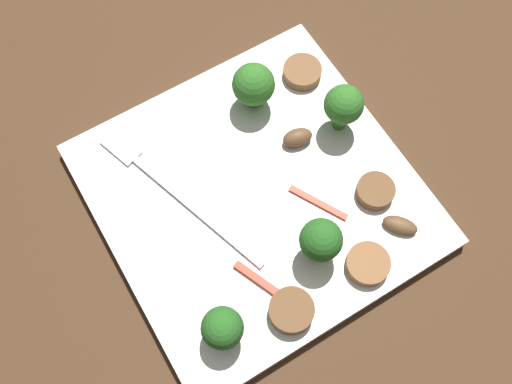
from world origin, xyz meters
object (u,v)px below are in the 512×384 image
broccoli_floret_3 (344,106)px  sausage_slice_2 (291,311)px  pepper_strip_3 (318,203)px  sausage_slice_3 (375,191)px  mushroom_2 (400,225)px  broccoli_floret_1 (222,328)px  sausage_slice_0 (302,72)px  sausage_slice_1 (368,264)px  pepper_strip_0 (258,279)px  plate (256,195)px  fork (169,188)px  broccoli_floret_2 (321,240)px  mushroom_0 (297,137)px  broccoli_floret_0 (254,85)px

broccoli_floret_3 → sausage_slice_2: (-0.12, 0.13, -0.03)m
pepper_strip_3 → sausage_slice_3: bearing=-110.6°
sausage_slice_2 → mushroom_2: sausage_slice_2 is taller
broccoli_floret_1 → sausage_slice_2: size_ratio=1.25×
pepper_strip_3 → sausage_slice_0: bearing=-26.7°
sausage_slice_1 → pepper_strip_0: size_ratio=0.80×
plate → pepper_strip_3: (-0.04, -0.04, 0.01)m
fork → sausage_slice_2: sausage_slice_2 is taller
plate → sausage_slice_3: sausage_slice_3 is taller
broccoli_floret_2 → sausage_slice_0: 0.17m
broccoli_floret_2 → pepper_strip_0: size_ratio=1.14×
mushroom_0 → fork: bearing=81.4°
pepper_strip_0 → mushroom_2: bearing=-100.1°
mushroom_2 → fork: bearing=48.7°
broccoli_floret_1 → mushroom_0: broccoli_floret_1 is taller
sausage_slice_0 → mushroom_2: 0.17m
broccoli_floret_1 → broccoli_floret_3: size_ratio=0.85×
broccoli_floret_3 → sausage_slice_1: size_ratio=1.47×
pepper_strip_0 → broccoli_floret_3: bearing=-58.1°
broccoli_floret_0 → broccoli_floret_2: (-0.15, 0.03, 0.00)m
mushroom_0 → pepper_strip_3: 0.06m
broccoli_floret_2 → pepper_strip_3: 0.05m
sausage_slice_3 → pepper_strip_3: size_ratio=0.60×
broccoli_floret_2 → plate: bearing=11.9°
broccoli_floret_0 → pepper_strip_3: bearing=178.0°
broccoli_floret_3 → pepper_strip_3: broccoli_floret_3 is taller
sausage_slice_2 → pepper_strip_0: bearing=13.9°
sausage_slice_3 → mushroom_2: (-0.04, -0.00, -0.00)m
sausage_slice_3 → mushroom_2: size_ratio=1.11×
mushroom_2 → broccoli_floret_1: bearing=90.3°
fork → broccoli_floret_3: 0.16m
sausage_slice_2 → sausage_slice_1: bearing=-89.9°
mushroom_2 → pepper_strip_3: (0.05, 0.05, -0.00)m
sausage_slice_3 → sausage_slice_1: bearing=139.1°
sausage_slice_3 → mushroom_2: bearing=-179.7°
broccoli_floret_0 → mushroom_2: size_ratio=1.68×
broccoli_floret_1 → pepper_strip_3: size_ratio=0.82×
plate → fork: bearing=56.5°
mushroom_2 → pepper_strip_0: 0.12m
plate → sausage_slice_3: bearing=-121.9°
broccoli_floret_0 → sausage_slice_3: size_ratio=1.51×
fork → broccoli_floret_1: bearing=152.9°
sausage_slice_3 → pepper_strip_0: 0.12m
fork → broccoli_floret_2: broccoli_floret_2 is taller
sausage_slice_2 → sausage_slice_3: bearing=-67.0°
pepper_strip_0 → pepper_strip_3: (0.03, -0.08, -0.00)m
mushroom_2 → broccoli_floret_2: bearing=76.4°
mushroom_0 → pepper_strip_0: (-0.09, 0.09, -0.00)m
sausage_slice_0 → sausage_slice_1: (-0.18, 0.05, 0.00)m
sausage_slice_2 → mushroom_0: (0.12, -0.08, 0.00)m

